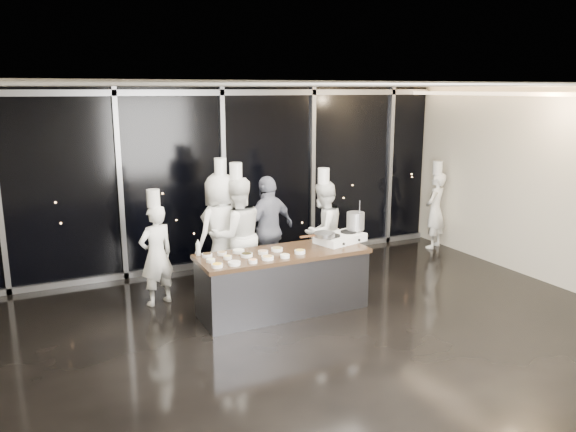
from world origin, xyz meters
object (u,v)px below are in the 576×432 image
at_px(stove, 340,238).
at_px(chef_right, 323,231).
at_px(stock_pot, 356,221).
at_px(chef_far_left, 156,254).
at_px(demo_counter, 283,282).
at_px(chef_left, 222,231).
at_px(chef_side, 435,209).
at_px(chef_center, 237,235).
at_px(frying_pan, 324,235).
at_px(guest, 269,229).

relative_size(stove, chef_right, 0.43).
relative_size(stock_pot, chef_far_left, 0.16).
bearing_deg(chef_right, demo_counter, 17.04).
bearing_deg(chef_left, chef_side, 162.40).
bearing_deg(stock_pot, chef_left, 148.20).
bearing_deg(chef_far_left, chef_center, 159.32).
bearing_deg(chef_left, chef_far_left, -12.43).
bearing_deg(stock_pot, chef_far_left, 162.65).
xyz_separation_m(frying_pan, chef_side, (3.52, 1.70, -0.27)).
distance_m(stock_pot, chef_right, 0.89).
relative_size(guest, chef_right, 0.94).
relative_size(chef_far_left, chef_center, 0.84).
bearing_deg(frying_pan, stock_pot, -1.39).
bearing_deg(stock_pot, chef_right, 97.96).
height_order(stove, chef_center, chef_center).
bearing_deg(guest, chef_side, 165.66).
distance_m(demo_counter, chef_right, 1.62).
height_order(chef_far_left, chef_left, chef_left).
bearing_deg(chef_center, demo_counter, 104.39).
height_order(stove, stock_pot, stock_pot).
relative_size(guest, chef_side, 1.01).
height_order(demo_counter, chef_right, chef_right).
distance_m(stock_pot, chef_side, 3.29).
height_order(chef_far_left, chef_right, chef_right).
distance_m(demo_counter, guest, 1.42).
bearing_deg(chef_center, guest, -160.89).
relative_size(stove, chef_side, 0.46).
bearing_deg(stock_pot, chef_center, 151.48).
bearing_deg(chef_center, chef_right, 176.76).
relative_size(chef_left, chef_side, 1.20).
relative_size(chef_center, guest, 1.16).
bearing_deg(chef_left, demo_counter, 86.71).
height_order(stock_pot, guest, guest).
distance_m(frying_pan, chef_side, 3.92).
height_order(chef_far_left, guest, guest).
xyz_separation_m(chef_left, chef_center, (0.17, -0.23, -0.03)).
distance_m(chef_left, chef_side, 4.69).
xyz_separation_m(chef_left, guest, (0.82, 0.01, -0.06)).
height_order(chef_right, chef_side, chef_right).
bearing_deg(stove, stock_pot, 0.73).
xyz_separation_m(frying_pan, chef_far_left, (-2.24, 1.06, -0.28)).
xyz_separation_m(chef_far_left, chef_side, (5.76, 0.65, 0.01)).
bearing_deg(chef_side, demo_counter, -6.64).
bearing_deg(chef_far_left, stock_pot, 143.04).
xyz_separation_m(frying_pan, chef_left, (-1.14, 1.26, -0.11)).
bearing_deg(guest, frying_pan, 83.53).
relative_size(frying_pan, chef_far_left, 0.34).
bearing_deg(chef_side, chef_right, -15.39).
distance_m(demo_counter, chef_side, 4.56).
relative_size(frying_pan, guest, 0.33).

